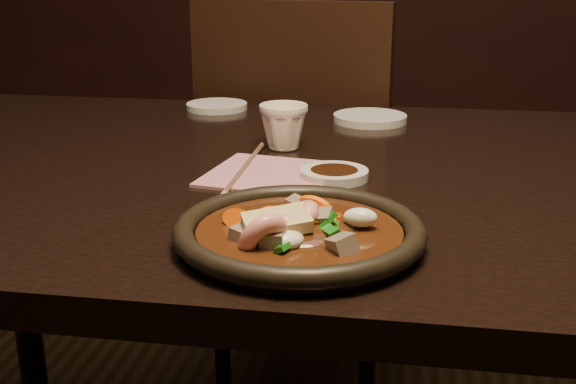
% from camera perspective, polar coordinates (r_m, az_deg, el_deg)
% --- Properties ---
extents(table, '(1.60, 0.90, 0.75)m').
position_cam_1_polar(table, '(1.06, 3.00, -1.93)').
color(table, black).
rests_on(table, floor).
extents(chair, '(0.52, 0.52, 0.95)m').
position_cam_1_polar(chair, '(1.69, 1.55, 0.31)').
color(chair, black).
rests_on(chair, floor).
extents(plate, '(0.26, 0.26, 0.03)m').
position_cam_1_polar(plate, '(0.75, 0.90, -3.25)').
color(plate, black).
rests_on(plate, table).
extents(stirfry, '(0.17, 0.14, 0.06)m').
position_cam_1_polar(stirfry, '(0.74, 0.62, -2.99)').
color(stirfry, '#341809').
rests_on(stirfry, plate).
extents(soy_dish, '(0.09, 0.09, 0.01)m').
position_cam_1_polar(soy_dish, '(0.97, 3.68, 1.42)').
color(soy_dish, silver).
rests_on(soy_dish, table).
extents(saucer_left, '(0.12, 0.12, 0.01)m').
position_cam_1_polar(saucer_left, '(1.43, -5.64, 6.77)').
color(saucer_left, silver).
rests_on(saucer_left, table).
extents(saucer_right, '(0.13, 0.13, 0.01)m').
position_cam_1_polar(saucer_right, '(1.32, 6.50, 5.82)').
color(saucer_right, silver).
rests_on(saucer_right, table).
extents(tea_cup, '(0.10, 0.09, 0.08)m').
position_cam_1_polar(tea_cup, '(1.12, -0.35, 5.31)').
color(tea_cup, white).
rests_on(tea_cup, table).
extents(chopsticks, '(0.01, 0.26, 0.01)m').
position_cam_1_polar(chopsticks, '(1.01, -3.45, 1.95)').
color(chopsticks, tan).
rests_on(chopsticks, table).
extents(napkin, '(0.19, 0.19, 0.00)m').
position_cam_1_polar(napkin, '(0.98, -1.36, 1.41)').
color(napkin, '#B06C77').
rests_on(napkin, table).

